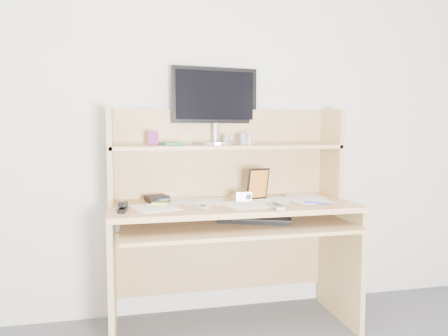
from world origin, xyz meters
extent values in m
cube|color=beige|center=(0.00, 1.80, 1.25)|extent=(3.60, 0.04, 2.50)
cube|color=tan|center=(0.00, 1.48, 0.73)|extent=(1.40, 0.60, 0.03)
cube|color=tan|center=(-0.68, 1.48, 0.36)|extent=(0.03, 0.56, 0.72)
cube|color=tan|center=(0.68, 1.48, 0.36)|extent=(0.03, 0.56, 0.72)
cube|color=tan|center=(0.00, 1.77, 0.34)|extent=(1.34, 0.02, 0.41)
cube|color=tan|center=(0.00, 1.36, 0.64)|extent=(1.28, 0.55, 0.02)
cube|color=tan|center=(0.00, 1.77, 1.02)|extent=(1.40, 0.02, 0.55)
cube|color=tan|center=(-0.68, 1.63, 1.02)|extent=(0.03, 0.30, 0.55)
cube|color=tan|center=(0.68, 1.63, 1.02)|extent=(0.03, 0.30, 0.55)
cube|color=tan|center=(0.00, 1.63, 1.07)|extent=(1.38, 0.30, 0.02)
cube|color=white|center=(0.00, 1.48, 0.75)|extent=(1.32, 0.54, 0.01)
cube|color=black|center=(0.11, 1.40, 0.66)|extent=(0.43, 0.30, 0.02)
cube|color=black|center=(0.11, 1.40, 0.67)|extent=(0.40, 0.28, 0.01)
cube|color=#A1A19C|center=(0.19, 1.25, 0.76)|extent=(0.06, 0.16, 0.02)
cube|color=#BDBDC0|center=(-0.21, 1.33, 0.77)|extent=(0.07, 0.09, 0.02)
cube|color=black|center=(-0.62, 1.36, 0.78)|extent=(0.06, 0.15, 0.04)
cube|color=black|center=(-0.43, 1.62, 0.77)|extent=(0.15, 0.13, 0.03)
cube|color=#F2FF43|center=(-0.42, 1.54, 0.76)|extent=(0.10, 0.10, 0.01)
cube|color=silver|center=(0.07, 1.50, 0.78)|extent=(0.09, 0.04, 0.06)
cube|color=black|center=(0.17, 1.54, 0.85)|extent=(0.13, 0.05, 0.19)
cylinder|color=blue|center=(0.46, 1.33, 0.76)|extent=(0.12, 0.10, 0.01)
cube|color=maroon|center=(-0.44, 1.63, 1.12)|extent=(0.06, 0.02, 0.08)
cube|color=#317B57|center=(-0.34, 1.65, 1.09)|extent=(0.16, 0.20, 0.02)
cylinder|color=black|center=(0.01, 1.67, 1.11)|extent=(0.05, 0.05, 0.06)
cylinder|color=white|center=(0.09, 1.61, 1.12)|extent=(0.05, 0.05, 0.07)
cylinder|color=black|center=(0.09, 1.60, 1.10)|extent=(0.04, 0.04, 0.05)
cylinder|color=white|center=(0.13, 1.59, 1.12)|extent=(0.05, 0.05, 0.07)
cylinder|color=#B4B3B8|center=(-0.05, 1.71, 1.09)|extent=(0.28, 0.28, 0.02)
cylinder|color=#B4B3B8|center=(-0.05, 1.72, 1.16)|extent=(0.05, 0.05, 0.11)
cube|color=black|center=(-0.05, 1.75, 1.39)|extent=(0.55, 0.11, 0.34)
cube|color=black|center=(-0.05, 1.73, 1.39)|extent=(0.50, 0.07, 0.30)
camera|label=1|loc=(-0.60, -0.94, 1.18)|focal=35.00mm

